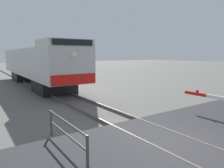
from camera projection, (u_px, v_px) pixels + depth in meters
ground_plane at (181, 149)px, 6.44m from camera, size 160.00×160.00×0.00m
rail_track_left at (165, 153)px, 6.03m from camera, size 0.08×80.00×0.15m
rail_track_right at (195, 141)px, 6.83m from camera, size 0.08×80.00×0.15m
road_surface at (181, 147)px, 6.43m from camera, size 36.00×5.61×0.14m
locomotive at (37, 64)px, 19.26m from camera, size 3.05×17.00×3.87m
guard_railing at (66, 131)px, 6.27m from camera, size 0.08×2.86×0.95m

